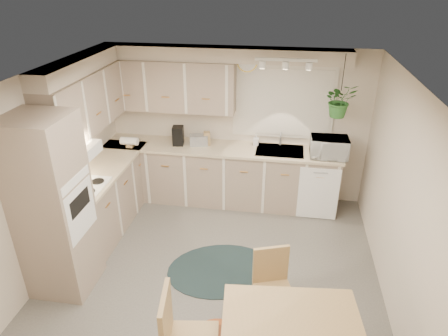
{
  "coord_description": "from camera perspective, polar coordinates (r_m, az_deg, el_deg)",
  "views": [
    {
      "loc": [
        0.74,
        -3.71,
        3.37
      ],
      "look_at": [
        0.06,
        0.55,
        1.22
      ],
      "focal_mm": 32.0,
      "sensor_mm": 36.0,
      "label": 1
    }
  ],
  "objects": [
    {
      "name": "upper_cab_left",
      "position": [
        5.58,
        -18.91,
        9.04
      ],
      "size": [
        0.35,
        2.0,
        0.75
      ],
      "primitive_type": "cube",
      "color": "gray",
      "rests_on": "wall_left"
    },
    {
      "name": "counter_left",
      "position": [
        5.74,
        -16.95,
        0.02
      ],
      "size": [
        0.64,
        1.89,
        0.04
      ],
      "primitive_type": "cube",
      "color": "beige",
      "rests_on": "base_cab_left"
    },
    {
      "name": "floor",
      "position": [
        5.07,
        -1.67,
        -15.18
      ],
      "size": [
        4.2,
        4.2,
        0.0
      ],
      "primitive_type": "plane",
      "color": "#69665D",
      "rests_on": "ground"
    },
    {
      "name": "wall_left",
      "position": [
        5.1,
        -24.55,
        -1.26
      ],
      "size": [
        0.04,
        4.2,
        2.4
      ],
      "primitive_type": "cube",
      "color": "beige",
      "rests_on": "floor"
    },
    {
      "name": "toaster",
      "position": [
        6.14,
        -3.61,
        4.01
      ],
      "size": [
        0.3,
        0.21,
        0.16
      ],
      "primitive_type": "cube",
      "rotation": [
        0.0,
        0.0,
        0.21
      ],
      "color": "#9FA2A6",
      "rests_on": "counter_back"
    },
    {
      "name": "microwave",
      "position": [
        5.9,
        14.79,
        3.17
      ],
      "size": [
        0.54,
        0.31,
        0.36
      ],
      "primitive_type": "imported",
      "rotation": [
        0.0,
        0.0,
        0.02
      ],
      "color": "white",
      "rests_on": "counter_back"
    },
    {
      "name": "cooktop",
      "position": [
        5.27,
        -19.44,
        -2.5
      ],
      "size": [
        0.52,
        0.58,
        0.02
      ],
      "primitive_type": "cube",
      "color": "white",
      "rests_on": "counter_left"
    },
    {
      "name": "upper_cab_back",
      "position": [
        6.1,
        -7.94,
        11.61
      ],
      "size": [
        2.0,
        0.35,
        0.75
      ],
      "primitive_type": "cube",
      "color": "gray",
      "rests_on": "wall_back"
    },
    {
      "name": "soffit_back",
      "position": [
        5.83,
        -0.32,
        15.97
      ],
      "size": [
        3.6,
        0.3,
        0.2
      ],
      "primitive_type": "cube",
      "color": "beige",
      "rests_on": "wall_back"
    },
    {
      "name": "knife_block",
      "position": [
        6.14,
        -2.46,
        4.25
      ],
      "size": [
        0.12,
        0.12,
        0.21
      ],
      "primitive_type": "cube",
      "rotation": [
        0.0,
        0.0,
        0.26
      ],
      "color": "tan",
      "rests_on": "counter_back"
    },
    {
      "name": "track_light_bar",
      "position": [
        5.36,
        8.83,
        15.05
      ],
      "size": [
        0.8,
        0.04,
        0.04
      ],
      "primitive_type": "cube",
      "color": "white",
      "rests_on": "ceiling"
    },
    {
      "name": "hanging_plant",
      "position": [
        5.7,
        16.16,
        8.79
      ],
      "size": [
        0.54,
        0.57,
        0.37
      ],
      "primitive_type": "imported",
      "rotation": [
        0.0,
        0.0,
        0.31
      ],
      "color": "#2D692A",
      "rests_on": "ceiling"
    },
    {
      "name": "base_cab_left",
      "position": [
        5.96,
        -16.44,
        -4.02
      ],
      "size": [
        0.6,
        1.85,
        0.9
      ],
      "primitive_type": "cube",
      "color": "gray",
      "rests_on": "floor"
    },
    {
      "name": "range_hood",
      "position": [
        5.09,
        -20.4,
        2.01
      ],
      "size": [
        0.4,
        0.6,
        0.14
      ],
      "primitive_type": "cube",
      "color": "white",
      "rests_on": "upper_cab_left"
    },
    {
      "name": "oven_stack",
      "position": [
        4.73,
        -23.22,
        -5.28
      ],
      "size": [
        0.65,
        0.65,
        2.1
      ],
      "primitive_type": "cube",
      "color": "gray",
      "rests_on": "floor"
    },
    {
      "name": "wall_oven_face",
      "position": [
        4.57,
        -19.79,
        -5.75
      ],
      "size": [
        0.02,
        0.56,
        0.58
      ],
      "primitive_type": "cube",
      "color": "white",
      "rests_on": "oven_stack"
    },
    {
      "name": "coffee_maker",
      "position": [
        6.18,
        -6.57,
        4.62
      ],
      "size": [
        0.19,
        0.22,
        0.28
      ],
      "primitive_type": "cube",
      "rotation": [
        0.0,
        0.0,
        0.14
      ],
      "color": "black",
      "rests_on": "counter_back"
    },
    {
      "name": "braided_rug",
      "position": [
        5.14,
        -0.44,
        -14.34
      ],
      "size": [
        1.57,
        1.35,
        0.01
      ],
      "primitive_type": "ellipsoid",
      "rotation": [
        0.0,
        0.0,
        0.29
      ],
      "color": "black",
      "rests_on": "floor"
    },
    {
      "name": "soffit_left",
      "position": [
        5.48,
        -19.89,
        13.76
      ],
      "size": [
        0.3,
        2.0,
        0.2
      ],
      "primitive_type": "cube",
      "color": "beige",
      "rests_on": "wall_left"
    },
    {
      "name": "wall_right",
      "position": [
        4.48,
        24.25,
        -5.07
      ],
      "size": [
        0.04,
        4.2,
        2.4
      ],
      "primitive_type": "cube",
      "color": "beige",
      "rests_on": "floor"
    },
    {
      "name": "sink",
      "position": [
        6.04,
        7.94,
        2.12
      ],
      "size": [
        0.7,
        0.48,
        0.1
      ],
      "primitive_type": "cube",
      "color": "#9FA2A6",
      "rests_on": "counter_back"
    },
    {
      "name": "ceiling",
      "position": [
        3.9,
        -2.14,
        12.11
      ],
      "size": [
        4.2,
        4.2,
        0.0
      ],
      "primitive_type": "plane",
      "color": "silver",
      "rests_on": "wall_back"
    },
    {
      "name": "window_frame",
      "position": [
        6.05,
        8.45,
        9.25
      ],
      "size": [
        1.5,
        0.02,
        1.1
      ],
      "primitive_type": "cube",
      "color": "beige",
      "rests_on": "wall_back"
    },
    {
      "name": "soap_bottle",
      "position": [
        6.16,
        4.58,
        3.62
      ],
      "size": [
        0.09,
        0.18,
        0.08
      ],
      "primitive_type": "imported",
      "rotation": [
        0.0,
        0.0,
        -0.03
      ],
      "color": "white",
      "rests_on": "counter_back"
    },
    {
      "name": "window_blinds",
      "position": [
        6.04,
        8.45,
        9.22
      ],
      "size": [
        1.4,
        0.02,
        1.0
      ],
      "primitive_type": "cube",
      "color": "white",
      "rests_on": "wall_back"
    },
    {
      "name": "wall_clock",
      "position": [
        5.93,
        3.34,
        14.92
      ],
      "size": [
        0.3,
        0.03,
        0.3
      ],
      "primitive_type": "cylinder",
      "rotation": [
        1.57,
        0.0,
        0.0
      ],
      "color": "gold",
      "rests_on": "wall_back"
    },
    {
      "name": "counter_back",
      "position": [
        6.09,
        -0.53,
        2.83
      ],
      "size": [
        3.64,
        0.64,
        0.04
      ],
      "primitive_type": "cube",
      "color": "beige",
      "rests_on": "base_cab_back"
    },
    {
      "name": "dishwasher_front",
      "position": [
        6.0,
        13.29,
        -3.64
      ],
      "size": [
        0.58,
        0.02,
        0.83
      ],
      "primitive_type": "cube",
      "color": "white",
      "rests_on": "base_cab_back"
    },
    {
      "name": "chair_back",
      "position": [
        4.29,
        7.25,
        -17.11
      ],
      "size": [
        0.51,
        0.51,
        0.85
      ],
      "primitive_type": "cube",
      "rotation": [
        0.0,
        0.0,
        3.48
      ],
      "color": "tan",
      "rests_on": "floor"
    },
    {
      "name": "wall_back",
      "position": [
        6.25,
        1.76,
        6.2
      ],
      "size": [
        4.0,
        0.04,
        2.4
      ],
      "primitive_type": "cube",
      "color": "beige",
      "rests_on": "floor"
    },
    {
      "name": "base_cab_back",
      "position": [
        6.31,
        -0.5,
        -1.04
      ],
      "size": [
        3.6,
        0.6,
        0.9
      ],
      "primitive_type": "cube",
      "color": "gray",
      "rests_on": "floor"
    }
  ]
}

